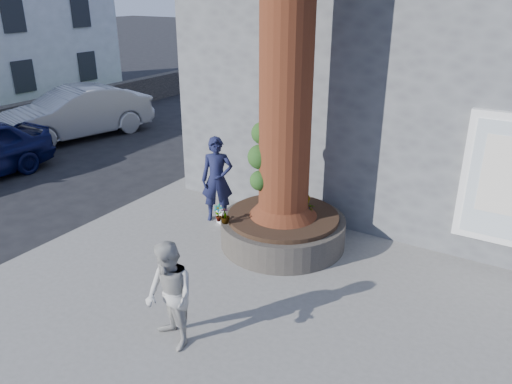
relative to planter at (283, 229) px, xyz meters
The scene contains 13 objects.
ground 2.19m from the planter, 111.80° to the right, with size 120.00×120.00×0.00m, color black.
pavement 1.27m from the planter, 55.01° to the right, with size 9.00×8.00×0.12m, color slate.
yellow_line 4.00m from the planter, 165.44° to the right, with size 0.10×30.00×0.01m, color yellow.
stone_shop 6.12m from the planter, 71.86° to the left, with size 10.30×8.30×6.30m.
planter is the anchor object (origin of this frame).
man 1.76m from the planter, behind, with size 0.64×0.42×1.75m, color #131736.
woman 3.30m from the planter, 88.11° to the right, with size 0.73×0.57×1.51m, color #A9A8A2.
shopping_bag 1.48m from the planter, behind, with size 0.20×0.12×0.28m, color white.
car_silver 9.85m from the planter, 161.64° to the left, with size 1.71×4.89×1.61m, color #9DA0A5.
plant_a 1.29m from the planter, 135.00° to the right, with size 0.17×0.11×0.32m, color gray.
plant_b 0.64m from the planter, 23.94° to the left, with size 0.22×0.21×0.39m, color gray.
plant_c 1.19m from the planter, 129.46° to the right, with size 0.16×0.16×0.29m, color gray.
plant_d 0.64m from the planter, 21.93° to the left, with size 0.27×0.24×0.30m, color gray.
Camera 1 is at (4.72, -5.32, 4.59)m, focal length 35.00 mm.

